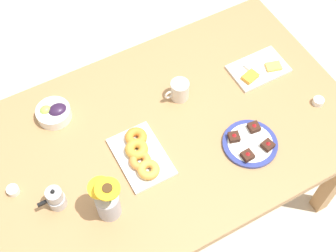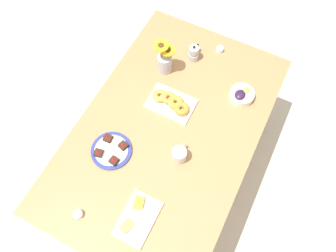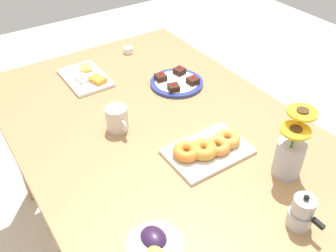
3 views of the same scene
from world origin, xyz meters
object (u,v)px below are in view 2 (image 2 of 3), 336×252
moka_pot (194,53)px  coffee_mug (179,155)px  croissant_platter (172,102)px  jam_cup_berry (220,49)px  dessert_plate (111,150)px  grape_bowl (242,95)px  cheese_platter (137,217)px  flower_vase (165,62)px  jam_cup_honey (78,214)px  dining_table (168,135)px

moka_pot → coffee_mug: bearing=-161.6°
croissant_platter → jam_cup_berry: size_ratio=5.83×
jam_cup_berry → dessert_plate: (-0.93, 0.27, -0.00)m
coffee_mug → grape_bowl: (0.52, -0.17, -0.02)m
grape_bowl → dessert_plate: 0.84m
croissant_platter → jam_cup_berry: (0.51, -0.10, -0.01)m
cheese_platter → flower_vase: flower_vase is taller
moka_pot → grape_bowl: bearing=-109.8°
jam_cup_berry → flower_vase: bearing=139.4°
coffee_mug → dessert_plate: (-0.14, 0.36, -0.04)m
moka_pot → croissant_platter: bearing=-175.6°
grape_bowl → croissant_platter: bearing=123.1°
grape_bowl → flower_vase: (-0.02, 0.51, 0.05)m
grape_bowl → dessert_plate: (-0.66, 0.52, -0.02)m
jam_cup_berry → flower_vase: size_ratio=0.20×
grape_bowl → cheese_platter: bearing=167.0°
coffee_mug → dessert_plate: coffee_mug is taller
croissant_platter → jam_cup_berry: 0.52m
moka_pot → jam_cup_honey: bearing=174.9°
jam_cup_honey → flower_vase: (1.02, 0.02, 0.07)m
coffee_mug → moka_pot: bearing=18.4°
croissant_platter → moka_pot: 0.37m
grape_bowl → flower_vase: 0.51m
cheese_platter → jam_cup_berry: (1.19, 0.04, 0.01)m
dessert_plate → moka_pot: bearing=-9.7°
croissant_platter → flower_vase: flower_vase is taller
dessert_plate → moka_pot: moka_pot is taller
dining_table → jam_cup_honey: (-0.65, 0.19, 0.10)m
coffee_mug → cheese_platter: 0.40m
coffee_mug → grape_bowl: size_ratio=0.79×
jam_cup_honey → cheese_platter: bearing=-66.0°
dessert_plate → flower_vase: (0.64, -0.01, 0.07)m
dining_table → dessert_plate: bearing=140.3°
coffee_mug → jam_cup_honey: (-0.52, 0.33, -0.03)m
croissant_platter → dessert_plate: bearing=158.8°
dining_table → dessert_plate: dessert_plate is taller
cheese_platter → moka_pot: moka_pot is taller
grape_bowl → coffee_mug: bearing=162.5°
grape_bowl → jam_cup_honey: 1.15m
dining_table → cheese_platter: (-0.52, -0.09, 0.10)m
cheese_platter → jam_cup_berry: bearing=2.2°
jam_cup_berry → dining_table: bearing=176.2°
cheese_platter → dessert_plate: bearing=50.5°
flower_vase → dining_table: bearing=-150.3°
dining_table → coffee_mug: bearing=-134.1°
dining_table → coffee_mug: 0.23m
grape_bowl → moka_pot: (0.14, 0.39, 0.02)m
flower_vase → dessert_plate: bearing=178.9°
croissant_platter → moka_pot: moka_pot is taller
grape_bowl → jam_cup_honey: (-1.04, 0.49, -0.01)m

